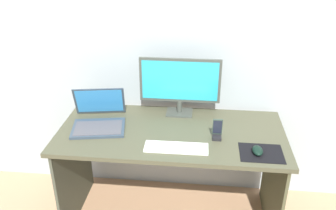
{
  "coord_description": "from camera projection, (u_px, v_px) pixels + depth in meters",
  "views": [
    {
      "loc": [
        0.19,
        -1.96,
        1.88
      ],
      "look_at": [
        -0.02,
        -0.02,
        0.92
      ],
      "focal_mm": 37.9,
      "sensor_mm": 36.0,
      "label": 1
    }
  ],
  "objects": [
    {
      "name": "laptop",
      "position": [
        99.0,
        119.0,
        2.32
      ],
      "size": [
        0.39,
        0.38,
        0.23
      ],
      "color": "#303E4B",
      "rests_on": "desk"
    },
    {
      "name": "keyboard_external",
      "position": [
        176.0,
        148.0,
        2.09
      ],
      "size": [
        0.38,
        0.12,
        0.01
      ],
      "primitive_type": "cube",
      "rotation": [
        0.0,
        0.0,
        0.01
      ],
      "color": "white",
      "rests_on": "desk"
    },
    {
      "name": "wall_back",
      "position": [
        177.0,
        34.0,
        2.41
      ],
      "size": [
        6.0,
        0.04,
        2.5
      ],
      "primitive_type": "cube",
      "color": "#9BA8AA",
      "rests_on": "ground_plane"
    },
    {
      "name": "monitor",
      "position": [
        180.0,
        84.0,
        2.4
      ],
      "size": [
        0.55,
        0.14,
        0.4
      ],
      "color": "#3D433C",
      "rests_on": "desk"
    },
    {
      "name": "desk",
      "position": [
        171.0,
        150.0,
        2.34
      ],
      "size": [
        1.45,
        0.68,
        0.73
      ],
      "color": "#454531",
      "rests_on": "ground_plane"
    },
    {
      "name": "phone_in_dock",
      "position": [
        217.0,
        132.0,
        2.17
      ],
      "size": [
        0.06,
        0.06,
        0.14
      ],
      "color": "black",
      "rests_on": "desk"
    },
    {
      "name": "mousepad",
      "position": [
        261.0,
        153.0,
        2.05
      ],
      "size": [
        0.25,
        0.2,
        0.0
      ],
      "primitive_type": "cube",
      "color": "black",
      "rests_on": "desk"
    },
    {
      "name": "mouse",
      "position": [
        258.0,
        150.0,
        2.03
      ],
      "size": [
        0.06,
        0.1,
        0.04
      ],
      "primitive_type": "ellipsoid",
      "rotation": [
        0.0,
        0.0,
        0.03
      ],
      "color": "black",
      "rests_on": "mousepad"
    }
  ]
}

